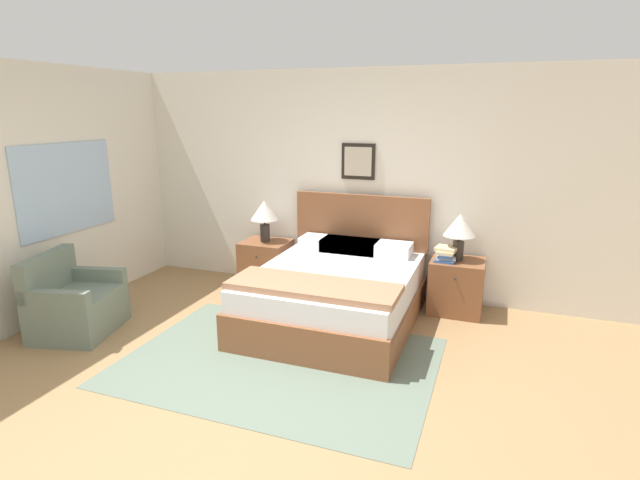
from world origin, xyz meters
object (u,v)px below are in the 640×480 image
object	(u,v)px
nightstand_near_window	(266,264)
table_lamp_near_window	(264,212)
bed	(336,292)
table_lamp_by_door	(460,227)
armchair	(74,305)
nightstand_by_door	(456,286)

from	to	relation	value
nightstand_near_window	table_lamp_near_window	size ratio (longest dim) A/B	1.16
bed	table_lamp_by_door	size ratio (longest dim) A/B	3.88
bed	table_lamp_near_window	xyz separation A→B (m)	(-1.15, 0.71, 0.62)
table_lamp_near_window	nightstand_near_window	bearing A→B (deg)	-49.01
armchair	table_lamp_near_window	xyz separation A→B (m)	(1.18, 1.84, 0.66)
nightstand_near_window	table_lamp_near_window	xyz separation A→B (m)	(-0.01, 0.01, 0.65)
nightstand_near_window	nightstand_by_door	world-z (taller)	same
nightstand_by_door	bed	bearing A→B (deg)	-148.65
nightstand_near_window	table_lamp_near_window	world-z (taller)	table_lamp_near_window
bed	nightstand_by_door	bearing A→B (deg)	31.35
armchair	table_lamp_by_door	distance (m)	3.98
nightstand_near_window	table_lamp_by_door	bearing A→B (deg)	0.30
table_lamp_by_door	armchair	bearing A→B (deg)	-152.02
bed	armchair	world-z (taller)	bed
table_lamp_near_window	table_lamp_by_door	world-z (taller)	same
armchair	nightstand_near_window	bearing A→B (deg)	132.39
nightstand_near_window	nightstand_by_door	distance (m)	2.28
nightstand_near_window	table_lamp_by_door	distance (m)	2.36
armchair	table_lamp_by_door	world-z (taller)	table_lamp_by_door
bed	nightstand_near_window	xyz separation A→B (m)	(-1.14, 0.70, -0.03)
table_lamp_near_window	armchair	bearing A→B (deg)	-122.71
nightstand_near_window	nightstand_by_door	xyz separation A→B (m)	(2.28, 0.00, 0.00)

